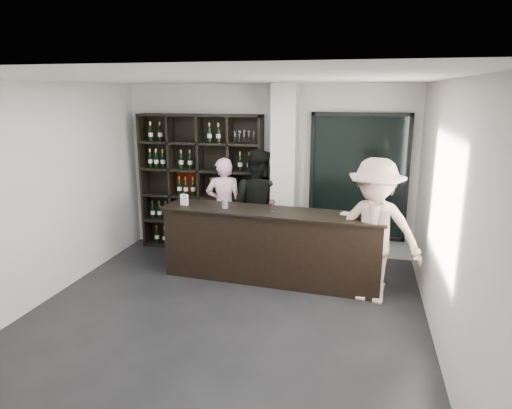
% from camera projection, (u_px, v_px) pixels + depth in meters
% --- Properties ---
extents(floor, '(5.00, 5.50, 0.01)m').
position_uv_depth(floor, '(221.00, 322.00, 5.65)').
color(floor, black).
rests_on(floor, ground).
extents(wine_shelf, '(2.20, 0.35, 2.40)m').
position_uv_depth(wine_shelf, '(201.00, 183.00, 8.04)').
color(wine_shelf, black).
rests_on(wine_shelf, floor).
extents(structural_column, '(0.40, 0.40, 2.90)m').
position_uv_depth(structural_column, '(284.00, 173.00, 7.56)').
color(structural_column, silver).
rests_on(structural_column, floor).
extents(glass_panel, '(1.60, 0.08, 2.10)m').
position_uv_depth(glass_panel, '(358.00, 177.00, 7.51)').
color(glass_panel, black).
rests_on(glass_panel, floor).
extents(tasting_counter, '(3.29, 0.68, 1.08)m').
position_uv_depth(tasting_counter, '(271.00, 246.00, 6.77)').
color(tasting_counter, black).
rests_on(tasting_counter, floor).
extents(taster_pink, '(0.69, 0.52, 1.70)m').
position_uv_depth(taster_pink, '(224.00, 206.00, 7.84)').
color(taster_pink, '#FFC8D7').
rests_on(taster_pink, floor).
extents(taster_black, '(1.05, 0.91, 1.86)m').
position_uv_depth(taster_black, '(257.00, 203.00, 7.72)').
color(taster_black, black).
rests_on(taster_black, floor).
extents(customer, '(1.38, 0.97, 1.95)m').
position_uv_depth(customer, '(374.00, 232.00, 6.01)').
color(customer, tan).
rests_on(customer, floor).
extents(wine_glass, '(0.11, 0.11, 0.21)m').
position_uv_depth(wine_glass, '(272.00, 205.00, 6.54)').
color(wine_glass, white).
rests_on(wine_glass, tasting_counter).
extents(spit_cup, '(0.13, 0.13, 0.13)m').
position_uv_depth(spit_cup, '(225.00, 204.00, 6.78)').
color(spit_cup, silver).
rests_on(spit_cup, tasting_counter).
extents(napkin_stack, '(0.17, 0.17, 0.02)m').
position_uv_depth(napkin_stack, '(346.00, 214.00, 6.43)').
color(napkin_stack, white).
rests_on(napkin_stack, tasting_counter).
extents(card_stand, '(0.12, 0.07, 0.17)m').
position_uv_depth(card_stand, '(184.00, 200.00, 6.95)').
color(card_stand, white).
rests_on(card_stand, tasting_counter).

